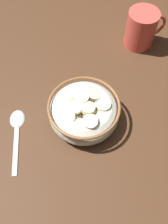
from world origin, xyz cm
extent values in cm
cube|color=#472B19|center=(0.00, 0.00, -1.00)|extent=(109.26, 109.26, 2.00)
cylinder|color=beige|center=(0.00, 0.00, 0.30)|extent=(8.26, 8.26, 0.60)
torus|color=beige|center=(0.00, 0.00, 2.85)|extent=(15.02, 15.02, 5.71)
torus|color=brown|center=(0.00, 0.00, 5.41)|extent=(15.17, 15.17, 0.60)
cylinder|color=white|center=(0.00, 0.00, 4.01)|extent=(11.59, 11.59, 0.40)
cube|color=#AD7F42|center=(-2.57, -3.74, 4.66)|extent=(2.06, 2.10, 0.87)
cube|color=tan|center=(-2.66, -2.14, 4.66)|extent=(1.93, 1.86, 0.95)
cube|color=#B78947|center=(-1.74, 2.71, 4.78)|extent=(1.83, 1.88, 0.88)
cube|color=tan|center=(4.20, -1.28, 4.62)|extent=(2.22, 2.21, 0.81)
cube|color=#B78947|center=(1.54, -2.22, 4.74)|extent=(2.35, 2.36, 0.87)
cube|color=#B78947|center=(2.20, 3.59, 4.68)|extent=(2.05, 2.02, 0.86)
cube|color=tan|center=(0.38, 1.49, 4.78)|extent=(2.12, 2.07, 0.94)
cube|color=#AD7F42|center=(-4.19, -2.05, 4.57)|extent=(1.71, 1.74, 0.81)
cube|color=tan|center=(0.61, -0.52, 4.76)|extent=(2.23, 2.19, 0.91)
cube|color=tan|center=(-1.81, 4.35, 4.70)|extent=(2.32, 2.31, 0.74)
cube|color=tan|center=(0.71, 4.38, 4.64)|extent=(2.36, 2.36, 0.89)
cube|color=#AD7F42|center=(-0.22, -1.86, 4.78)|extent=(1.96, 1.99, 0.83)
cube|color=#AD7F42|center=(2.40, -4.11, 4.62)|extent=(2.39, 2.39, 0.96)
cube|color=#AD7F42|center=(-3.34, 1.86, 4.75)|extent=(2.03, 1.99, 0.88)
cube|color=#B78947|center=(3.59, 2.33, 4.64)|extent=(2.19, 2.17, 0.83)
cube|color=#AD7F42|center=(-4.79, -0.32, 4.49)|extent=(1.85, 1.88, 0.83)
cube|color=tan|center=(-0.02, -3.36, 4.70)|extent=(2.30, 2.30, 0.75)
cylinder|color=#F4EABC|center=(-1.94, -0.04, 5.78)|extent=(4.31, 4.29, 0.92)
cylinder|color=beige|center=(0.55, -0.87, 5.70)|extent=(4.18, 4.18, 1.26)
cylinder|color=beige|center=(2.94, 2.09, 5.45)|extent=(4.10, 4.04, 1.34)
cylinder|color=beige|center=(0.05, -4.06, 5.88)|extent=(4.15, 4.18, 1.12)
cylinder|color=beige|center=(1.13, 4.07, 5.50)|extent=(3.73, 3.75, 1.18)
cylinder|color=#F4EABC|center=(3.79, -1.16, 5.54)|extent=(3.18, 3.22, 1.07)
cylinder|color=#F9EFC6|center=(-0.30, 1.82, 5.91)|extent=(4.16, 4.10, 1.28)
cylinder|color=#F4EABC|center=(-3.92, -1.55, 5.46)|extent=(4.26, 4.29, 1.21)
ellipsoid|color=#B7B7BC|center=(-14.11, 4.55, 0.40)|extent=(4.31, 5.22, 0.80)
cube|color=#B7B7BC|center=(-15.85, -2.86, 0.18)|extent=(3.41, 10.58, 0.36)
cylinder|color=#D84C3F|center=(20.91, 17.68, 4.79)|extent=(7.62, 7.62, 9.58)
torus|color=#D84C3F|center=(24.72, 17.68, 4.79)|extent=(6.17, 0.80, 6.17)
camera|label=1|loc=(-8.45, -25.90, 49.65)|focal=40.82mm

